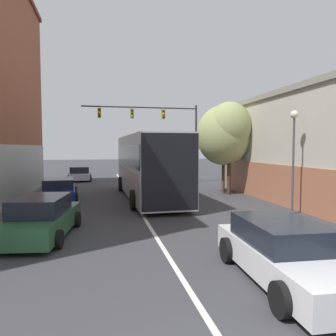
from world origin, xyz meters
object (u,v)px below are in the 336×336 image
Objects in this scene: bus at (148,163)px; hatchback_foreground at (284,253)px; parked_car_left_mid at (42,218)px; street_tree_far at (224,135)px; traffic_signal_gantry at (159,124)px; street_tree_near at (230,127)px; parked_car_left_far at (59,190)px; parked_car_left_near at (79,174)px; street_lamp at (293,149)px.

hatchback_foreground is (1.30, -12.75, -1.45)m from bus.
parked_car_left_mid is 0.80× the size of street_tree_far.
parked_car_left_mid is 17.73m from traffic_signal_gantry.
street_tree_far is at bearing -81.31° from bus.
street_tree_near is at bearing -86.64° from bus.
bus is at bearing -175.13° from street_tree_near.
parked_car_left_far is (-5.18, 0.26, -1.49)m from bus.
hatchback_foreground is 0.79× the size of street_tree_near.
parked_car_left_near is at bearing 16.25° from hatchback_foreground.
traffic_signal_gantry is at bearing -15.94° from parked_car_left_mid.
bus is 5.51m from street_tree_far.
bus is at bearing -169.80° from street_tree_far.
parked_car_left_far is (-0.48, -11.35, -0.00)m from parked_car_left_near.
parked_car_left_mid is at bearing -113.54° from traffic_signal_gantry.
parked_car_left_mid is (-0.06, -19.41, 0.06)m from parked_car_left_near.
parked_car_left_mid reaches higher than parked_car_left_near.
traffic_signal_gantry is 2.05× the size of street_lamp.
parked_car_left_far is 10.84m from street_tree_far.
parked_car_left_mid is at bearing -138.63° from street_tree_far.
street_tree_far is at bearing -91.41° from parked_car_left_far.
street_lamp is 0.79× the size of street_tree_near.
street_tree_far is at bearing 114.55° from street_tree_near.
bus reaches higher than parked_car_left_near.
street_lamp is (10.49, -17.63, 2.39)m from parked_car_left_near.
hatchback_foreground is 1.02× the size of parked_car_left_mid.
street_lamp is at bearing -152.36° from parked_car_left_near.
street_tree_near reaches higher than bus.
traffic_signal_gantry is at bearing -48.49° from parked_car_left_far.
traffic_signal_gantry is at bearing 0.19° from hatchback_foreground.
hatchback_foreground is 14.53m from parked_car_left_far.
street_lamp is at bearing -137.62° from bus.
street_tree_near is (10.05, -11.16, 3.78)m from parked_car_left_near.
parked_car_left_near is 0.85× the size of parked_car_left_far.
parked_car_left_near is 0.67× the size of street_tree_near.
street_tree_near is at bearing -65.45° from street_tree_far.
street_tree_near is (-0.44, 6.47, 1.39)m from street_lamp.
parked_car_left_near is 15.49m from street_tree_near.
parked_car_left_mid reaches higher than parked_car_left_far.
hatchback_foreground is at bearing -105.69° from street_tree_far.
parked_car_left_mid is at bearing -140.80° from street_tree_near.
street_lamp is at bearing -72.86° from parked_car_left_mid.
street_tree_near reaches higher than hatchback_foreground.
street_lamp reaches higher than hatchback_foreground.
street_lamp is (4.49, 6.73, 2.35)m from hatchback_foreground.
street_tree_far is (-0.21, 0.47, -0.53)m from street_tree_near.
hatchback_foreground is at bearing -169.28° from parked_car_left_near.
bus is 2.43× the size of parked_car_left_far.
hatchback_foreground is 21.18m from traffic_signal_gantry.
traffic_signal_gantry is (6.86, 15.75, 4.36)m from parked_car_left_mid.
street_lamp is at bearing -31.33° from hatchback_foreground.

